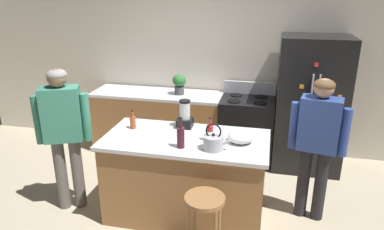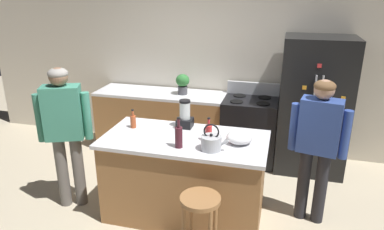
{
  "view_description": "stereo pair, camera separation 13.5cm",
  "coord_description": "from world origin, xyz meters",
  "px_view_note": "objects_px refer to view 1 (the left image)",
  "views": [
    {
      "loc": [
        0.82,
        -3.32,
        2.42
      ],
      "look_at": [
        0.0,
        0.3,
        1.08
      ],
      "focal_mm": 33.18,
      "sensor_mm": 36.0,
      "label": 1
    },
    {
      "loc": [
        0.95,
        -3.29,
        2.42
      ],
      "look_at": [
        0.0,
        0.3,
        1.08
      ],
      "focal_mm": 33.18,
      "sensor_mm": 36.0,
      "label": 2
    }
  ],
  "objects_px": {
    "person_by_island_left": "(63,127)",
    "blender_appliance": "(185,116)",
    "bottle_wine": "(181,137)",
    "kitchen_island": "(186,177)",
    "refrigerator": "(310,105)",
    "bar_stool": "(205,213)",
    "tea_kettle": "(213,142)",
    "person_by_sink_right": "(318,137)",
    "mixing_bowl": "(241,137)",
    "bottle_cooking_sauce": "(133,122)",
    "stove_range": "(246,129)",
    "potted_plant": "(179,83)",
    "bottle_soda": "(210,132)"
  },
  "relations": [
    {
      "from": "person_by_island_left",
      "to": "blender_appliance",
      "type": "distance_m",
      "value": 1.33
    },
    {
      "from": "blender_appliance",
      "to": "bottle_wine",
      "type": "height_order",
      "value": "same"
    },
    {
      "from": "kitchen_island",
      "to": "blender_appliance",
      "type": "xyz_separation_m",
      "value": [
        -0.08,
        0.3,
        0.6
      ]
    },
    {
      "from": "refrigerator",
      "to": "bottle_wine",
      "type": "height_order",
      "value": "refrigerator"
    },
    {
      "from": "bar_stool",
      "to": "tea_kettle",
      "type": "height_order",
      "value": "tea_kettle"
    },
    {
      "from": "person_by_sink_right",
      "to": "mixing_bowl",
      "type": "relative_size",
      "value": 5.94
    },
    {
      "from": "refrigerator",
      "to": "person_by_island_left",
      "type": "relative_size",
      "value": 1.12
    },
    {
      "from": "bottle_cooking_sauce",
      "to": "tea_kettle",
      "type": "height_order",
      "value": "tea_kettle"
    },
    {
      "from": "refrigerator",
      "to": "stove_range",
      "type": "distance_m",
      "value": 0.95
    },
    {
      "from": "potted_plant",
      "to": "bottle_wine",
      "type": "xyz_separation_m",
      "value": [
        0.48,
        -1.79,
        -0.06
      ]
    },
    {
      "from": "bar_stool",
      "to": "bottle_cooking_sauce",
      "type": "relative_size",
      "value": 3.26
    },
    {
      "from": "bar_stool",
      "to": "potted_plant",
      "type": "xyz_separation_m",
      "value": [
        -0.81,
        2.25,
        0.56
      ]
    },
    {
      "from": "stove_range",
      "to": "person_by_island_left",
      "type": "relative_size",
      "value": 0.68
    },
    {
      "from": "kitchen_island",
      "to": "person_by_island_left",
      "type": "bearing_deg",
      "value": -173.72
    },
    {
      "from": "tea_kettle",
      "to": "bottle_wine",
      "type": "bearing_deg",
      "value": -174.99
    },
    {
      "from": "stove_range",
      "to": "blender_appliance",
      "type": "height_order",
      "value": "blender_appliance"
    },
    {
      "from": "person_by_island_left",
      "to": "bottle_cooking_sauce",
      "type": "bearing_deg",
      "value": 21.82
    },
    {
      "from": "stove_range",
      "to": "blender_appliance",
      "type": "relative_size",
      "value": 3.52
    },
    {
      "from": "kitchen_island",
      "to": "stove_range",
      "type": "bearing_deg",
      "value": 70.7
    },
    {
      "from": "person_by_island_left",
      "to": "bar_stool",
      "type": "relative_size",
      "value": 2.33
    },
    {
      "from": "stove_range",
      "to": "mixing_bowl",
      "type": "relative_size",
      "value": 4.18
    },
    {
      "from": "stove_range",
      "to": "person_by_sink_right",
      "type": "distance_m",
      "value": 1.58
    },
    {
      "from": "potted_plant",
      "to": "bottle_soda",
      "type": "bearing_deg",
      "value": -64.96
    },
    {
      "from": "tea_kettle",
      "to": "bar_stool",
      "type": "bearing_deg",
      "value": -88.58
    },
    {
      "from": "bottle_soda",
      "to": "person_by_sink_right",
      "type": "bearing_deg",
      "value": 14.26
    },
    {
      "from": "refrigerator",
      "to": "potted_plant",
      "type": "height_order",
      "value": "refrigerator"
    },
    {
      "from": "bottle_wine",
      "to": "blender_appliance",
      "type": "bearing_deg",
      "value": 99.5
    },
    {
      "from": "blender_appliance",
      "to": "tea_kettle",
      "type": "bearing_deg",
      "value": -51.13
    },
    {
      "from": "person_by_island_left",
      "to": "bottle_soda",
      "type": "height_order",
      "value": "person_by_island_left"
    },
    {
      "from": "refrigerator",
      "to": "person_by_island_left",
      "type": "bearing_deg",
      "value": -148.66
    },
    {
      "from": "potted_plant",
      "to": "mixing_bowl",
      "type": "xyz_separation_m",
      "value": [
        1.04,
        -1.53,
        -0.11
      ]
    },
    {
      "from": "person_by_island_left",
      "to": "tea_kettle",
      "type": "relative_size",
      "value": 5.96
    },
    {
      "from": "person_by_sink_right",
      "to": "potted_plant",
      "type": "bearing_deg",
      "value": 144.68
    },
    {
      "from": "potted_plant",
      "to": "kitchen_island",
      "type": "bearing_deg",
      "value": -73.04
    },
    {
      "from": "kitchen_island",
      "to": "refrigerator",
      "type": "relative_size",
      "value": 0.94
    },
    {
      "from": "refrigerator",
      "to": "person_by_island_left",
      "type": "height_order",
      "value": "refrigerator"
    },
    {
      "from": "blender_appliance",
      "to": "bottle_soda",
      "type": "relative_size",
      "value": 1.24
    },
    {
      "from": "mixing_bowl",
      "to": "kitchen_island",
      "type": "bearing_deg",
      "value": -178.07
    },
    {
      "from": "bar_stool",
      "to": "mixing_bowl",
      "type": "bearing_deg",
      "value": 72.35
    },
    {
      "from": "bottle_wine",
      "to": "bottle_soda",
      "type": "relative_size",
      "value": 1.23
    },
    {
      "from": "kitchen_island",
      "to": "person_by_sink_right",
      "type": "bearing_deg",
      "value": 11.02
    },
    {
      "from": "kitchen_island",
      "to": "bottle_wine",
      "type": "relative_size",
      "value": 5.48
    },
    {
      "from": "stove_range",
      "to": "blender_appliance",
      "type": "xyz_separation_m",
      "value": [
        -0.62,
        -1.23,
        0.59
      ]
    },
    {
      "from": "mixing_bowl",
      "to": "refrigerator",
      "type": "bearing_deg",
      "value": 61.52
    },
    {
      "from": "person_by_island_left",
      "to": "bottle_cooking_sauce",
      "type": "xyz_separation_m",
      "value": [
        0.69,
        0.28,
        0.02
      ]
    },
    {
      "from": "mixing_bowl",
      "to": "blender_appliance",
      "type": "bearing_deg",
      "value": 156.79
    },
    {
      "from": "refrigerator",
      "to": "person_by_sink_right",
      "type": "height_order",
      "value": "refrigerator"
    },
    {
      "from": "bar_stool",
      "to": "blender_appliance",
      "type": "xyz_separation_m",
      "value": [
        -0.42,
        1.0,
        0.52
      ]
    },
    {
      "from": "stove_range",
      "to": "mixing_bowl",
      "type": "xyz_separation_m",
      "value": [
        0.04,
        -1.51,
        0.52
      ]
    },
    {
      "from": "blender_appliance",
      "to": "tea_kettle",
      "type": "relative_size",
      "value": 1.15
    }
  ]
}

